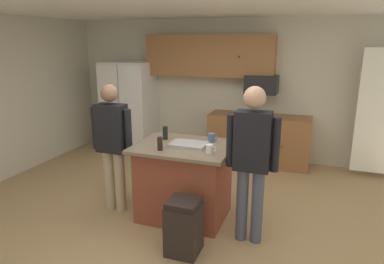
{
  "coord_description": "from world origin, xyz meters",
  "views": [
    {
      "loc": [
        1.48,
        -3.62,
        2.22
      ],
      "look_at": [
        0.03,
        0.47,
        1.05
      ],
      "focal_mm": 32.26,
      "sensor_mm": 36.0,
      "label": 1
    }
  ],
  "objects_px": {
    "person_host_foreground": "(252,155)",
    "serving_tray": "(189,145)",
    "refrigerator": "(129,107)",
    "glass_dark_ale": "(165,133)",
    "person_elder_center": "(112,140)",
    "mug_blue_stoneware": "(211,138)",
    "mug_ceramic_white": "(210,149)",
    "glass_short_whisky": "(160,144)",
    "trash_bin": "(184,227)",
    "microwave_over_range": "(261,84)",
    "kitchen_island": "(184,181)"
  },
  "relations": [
    {
      "from": "person_host_foreground",
      "to": "serving_tray",
      "type": "xyz_separation_m",
      "value": [
        -0.82,
        0.25,
        -0.04
      ]
    },
    {
      "from": "refrigerator",
      "to": "glass_dark_ale",
      "type": "relative_size",
      "value": 10.6
    },
    {
      "from": "person_elder_center",
      "to": "mug_blue_stoneware",
      "type": "xyz_separation_m",
      "value": [
        1.21,
        0.39,
        0.04
      ]
    },
    {
      "from": "person_elder_center",
      "to": "serving_tray",
      "type": "relative_size",
      "value": 3.84
    },
    {
      "from": "person_elder_center",
      "to": "mug_ceramic_white",
      "type": "relative_size",
      "value": 13.44
    },
    {
      "from": "refrigerator",
      "to": "glass_dark_ale",
      "type": "xyz_separation_m",
      "value": [
        1.71,
        -2.06,
        0.15
      ]
    },
    {
      "from": "refrigerator",
      "to": "glass_short_whisky",
      "type": "height_order",
      "value": "refrigerator"
    },
    {
      "from": "mug_blue_stoneware",
      "to": "trash_bin",
      "type": "distance_m",
      "value": 1.23
    },
    {
      "from": "serving_tray",
      "to": "trash_bin",
      "type": "bearing_deg",
      "value": -73.93
    },
    {
      "from": "person_host_foreground",
      "to": "trash_bin",
      "type": "xyz_separation_m",
      "value": [
        -0.61,
        -0.47,
        -0.72
      ]
    },
    {
      "from": "person_host_foreground",
      "to": "glass_dark_ale",
      "type": "relative_size",
      "value": 10.4
    },
    {
      "from": "serving_tray",
      "to": "trash_bin",
      "type": "relative_size",
      "value": 0.72
    },
    {
      "from": "mug_ceramic_white",
      "to": "trash_bin",
      "type": "bearing_deg",
      "value": -101.52
    },
    {
      "from": "person_elder_center",
      "to": "person_host_foreground",
      "type": "relative_size",
      "value": 0.96
    },
    {
      "from": "person_host_foreground",
      "to": "serving_tray",
      "type": "relative_size",
      "value": 4.0
    },
    {
      "from": "microwave_over_range",
      "to": "serving_tray",
      "type": "xyz_separation_m",
      "value": [
        -0.5,
        -2.36,
        -0.47
      ]
    },
    {
      "from": "refrigerator",
      "to": "kitchen_island",
      "type": "bearing_deg",
      "value": -47.5
    },
    {
      "from": "person_elder_center",
      "to": "refrigerator",
      "type": "bearing_deg",
      "value": 106.57
    },
    {
      "from": "glass_dark_ale",
      "to": "serving_tray",
      "type": "relative_size",
      "value": 0.39
    },
    {
      "from": "refrigerator",
      "to": "person_elder_center",
      "type": "xyz_separation_m",
      "value": [
        1.09,
        -2.35,
        0.08
      ]
    },
    {
      "from": "microwave_over_range",
      "to": "mug_ceramic_white",
      "type": "bearing_deg",
      "value": -94.09
    },
    {
      "from": "kitchen_island",
      "to": "mug_blue_stoneware",
      "type": "height_order",
      "value": "mug_blue_stoneware"
    },
    {
      "from": "microwave_over_range",
      "to": "mug_ceramic_white",
      "type": "height_order",
      "value": "microwave_over_range"
    },
    {
      "from": "glass_dark_ale",
      "to": "trash_bin",
      "type": "bearing_deg",
      "value": -56.47
    },
    {
      "from": "person_elder_center",
      "to": "glass_dark_ale",
      "type": "bearing_deg",
      "value": 16.95
    },
    {
      "from": "refrigerator",
      "to": "mug_blue_stoneware",
      "type": "bearing_deg",
      "value": -40.42
    },
    {
      "from": "refrigerator",
      "to": "microwave_over_range",
      "type": "distance_m",
      "value": 2.66
    },
    {
      "from": "mug_ceramic_white",
      "to": "mug_blue_stoneware",
      "type": "distance_m",
      "value": 0.46
    },
    {
      "from": "refrigerator",
      "to": "person_host_foreground",
      "type": "distance_m",
      "value": 3.84
    },
    {
      "from": "person_elder_center",
      "to": "glass_short_whisky",
      "type": "bearing_deg",
      "value": -19.19
    },
    {
      "from": "refrigerator",
      "to": "glass_dark_ale",
      "type": "bearing_deg",
      "value": -50.27
    },
    {
      "from": "glass_dark_ale",
      "to": "glass_short_whisky",
      "type": "bearing_deg",
      "value": -73.95
    },
    {
      "from": "refrigerator",
      "to": "mug_blue_stoneware",
      "type": "relative_size",
      "value": 13.69
    },
    {
      "from": "glass_dark_ale",
      "to": "serving_tray",
      "type": "bearing_deg",
      "value": -24.92
    },
    {
      "from": "kitchen_island",
      "to": "person_elder_center",
      "type": "relative_size",
      "value": 0.71
    },
    {
      "from": "person_host_foreground",
      "to": "mug_blue_stoneware",
      "type": "distance_m",
      "value": 0.81
    },
    {
      "from": "person_elder_center",
      "to": "mug_ceramic_white",
      "type": "bearing_deg",
      "value": -11.09
    },
    {
      "from": "trash_bin",
      "to": "person_host_foreground",
      "type": "bearing_deg",
      "value": 37.64
    },
    {
      "from": "kitchen_island",
      "to": "trash_bin",
      "type": "xyz_separation_m",
      "value": [
        0.28,
        -0.75,
        -0.18
      ]
    },
    {
      "from": "refrigerator",
      "to": "trash_bin",
      "type": "xyz_separation_m",
      "value": [
        2.31,
        -2.96,
        -0.6
      ]
    },
    {
      "from": "person_elder_center",
      "to": "serving_tray",
      "type": "xyz_separation_m",
      "value": [
        1.01,
        0.11,
        0.01
      ]
    },
    {
      "from": "mug_ceramic_white",
      "to": "microwave_over_range",
      "type": "bearing_deg",
      "value": 85.91
    },
    {
      "from": "mug_blue_stoneware",
      "to": "serving_tray",
      "type": "relative_size",
      "value": 0.3
    },
    {
      "from": "refrigerator",
      "to": "person_elder_center",
      "type": "height_order",
      "value": "refrigerator"
    },
    {
      "from": "trash_bin",
      "to": "mug_blue_stoneware",
      "type": "bearing_deg",
      "value": 90.15
    },
    {
      "from": "microwave_over_range",
      "to": "serving_tray",
      "type": "height_order",
      "value": "microwave_over_range"
    },
    {
      "from": "microwave_over_range",
      "to": "person_host_foreground",
      "type": "height_order",
      "value": "person_host_foreground"
    },
    {
      "from": "kitchen_island",
      "to": "glass_short_whisky",
      "type": "bearing_deg",
      "value": -124.59
    },
    {
      "from": "microwave_over_range",
      "to": "mug_ceramic_white",
      "type": "xyz_separation_m",
      "value": [
        -0.18,
        -2.53,
        -0.44
      ]
    },
    {
      "from": "glass_short_whisky",
      "to": "trash_bin",
      "type": "xyz_separation_m",
      "value": [
        0.47,
        -0.47,
        -0.74
      ]
    }
  ]
}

